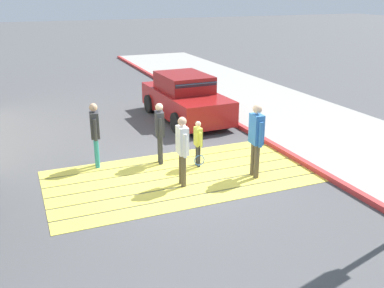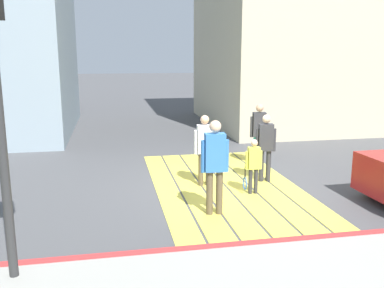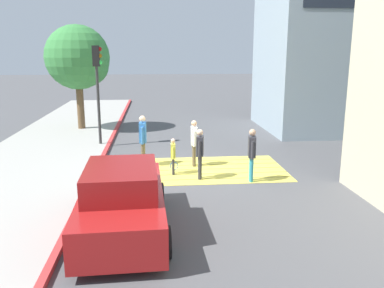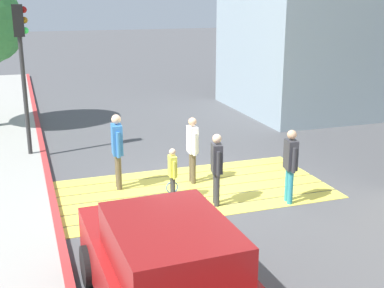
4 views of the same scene
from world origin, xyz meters
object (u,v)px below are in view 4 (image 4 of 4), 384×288
Objects in this scene: pedestrian_adult_trailing at (117,146)px; pedestrian_child_with_racket at (172,172)px; car_parked_near_curb at (168,275)px; pedestrian_adult_lead at (192,145)px; traffic_light_corner at (22,50)px; pedestrian_teen_behind at (290,161)px; pedestrian_adult_side at (217,164)px.

pedestrian_adult_trailing reaches higher than pedestrian_child_with_racket.
pedestrian_adult_lead is (2.12, 5.15, 0.23)m from car_parked_near_curb.
pedestrian_adult_trailing is (-1.80, 0.21, 0.10)m from pedestrian_adult_lead.
car_parked_near_curb is 2.63× the size of pedestrian_adult_lead.
car_parked_near_curb is 9.02m from traffic_light_corner.
pedestrian_child_with_racket is at bearing -56.01° from traffic_light_corner.
pedestrian_adult_trailing is 1.08× the size of pedestrian_teen_behind.
pedestrian_teen_behind is at bearing -14.32° from pedestrian_adult_side.
pedestrian_adult_trailing is at bearing -59.38° from traffic_light_corner.
traffic_light_corner is 3.48× the size of pedestrian_child_with_racket.
car_parked_near_curb is 4.97m from pedestrian_teen_behind.
car_parked_near_curb is 2.39× the size of pedestrian_adult_trailing.
pedestrian_adult_side is at bearing -52.72° from traffic_light_corner.
pedestrian_child_with_racket is at bearing -130.89° from pedestrian_adult_lead.
pedestrian_adult_lead is at bearing -42.81° from traffic_light_corner.
pedestrian_child_with_racket is (1.34, 4.25, -0.05)m from car_parked_near_curb.
pedestrian_child_with_racket is at bearing 157.58° from pedestrian_teen_behind.
pedestrian_adult_trailing is at bearing 173.31° from pedestrian_adult_lead.
pedestrian_child_with_racket is at bearing -47.61° from pedestrian_adult_trailing.
traffic_light_corner is 2.56× the size of pedestrian_adult_lead.
pedestrian_teen_behind is (1.57, -0.40, 0.03)m from pedestrian_adult_side.
pedestrian_adult_trailing is at bearing 86.53° from car_parked_near_curb.
pedestrian_adult_trailing reaches higher than pedestrian_teen_behind.
traffic_light_corner is at bearing 134.99° from pedestrian_teen_behind.
pedestrian_adult_side is at bearing 165.68° from pedestrian_teen_behind.
pedestrian_adult_side is (0.04, -1.49, -0.02)m from pedestrian_adult_lead.
pedestrian_adult_side reaches higher than pedestrian_child_with_racket.
pedestrian_teen_behind is (5.32, -5.32, -2.06)m from traffic_light_corner.
pedestrian_adult_lead is 0.91× the size of pedestrian_adult_trailing.
pedestrian_adult_lead is at bearing 91.61° from pedestrian_adult_side.
traffic_light_corner is (-1.58, 8.58, 2.30)m from car_parked_near_curb.
pedestrian_adult_side is at bearing -35.51° from pedestrian_child_with_racket.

